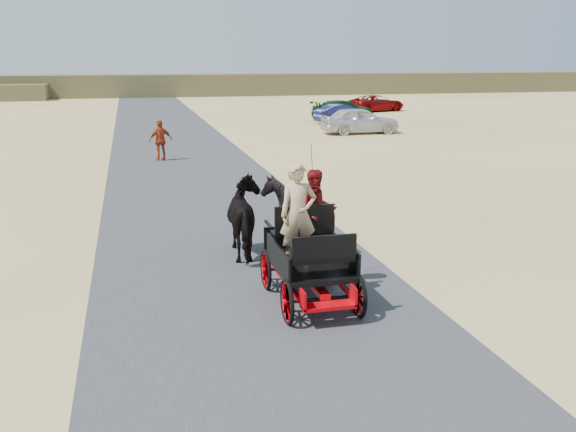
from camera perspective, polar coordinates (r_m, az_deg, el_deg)
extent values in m
plane|color=tan|center=(13.62, -4.34, -4.47)|extent=(140.00, 140.00, 0.00)
cube|color=#38383A|center=(13.62, -4.34, -4.45)|extent=(6.00, 140.00, 0.01)
cube|color=brown|center=(74.85, -12.50, 11.27)|extent=(140.00, 6.00, 2.40)
imported|color=black|center=(14.14, -3.52, -0.18)|extent=(0.91, 2.01, 1.70)
imported|color=black|center=(14.37, 0.79, 0.08)|extent=(1.37, 1.54, 1.70)
imported|color=tan|center=(11.23, 0.90, 0.17)|extent=(0.66, 0.43, 1.80)
imported|color=#660C0F|center=(11.90, 2.56, 0.39)|extent=(0.77, 0.60, 1.58)
imported|color=#A43012|center=(27.84, -11.25, 6.61)|extent=(1.09, 0.70, 1.73)
imported|color=silver|center=(37.38, 6.40, 8.45)|extent=(4.45, 1.80, 1.52)
imported|color=navy|center=(43.07, 4.94, 9.03)|extent=(3.97, 1.78, 1.27)
imported|color=#0C4C19|center=(45.87, 4.94, 9.38)|extent=(4.95, 2.97, 1.34)
imported|color=maroon|center=(53.14, 7.87, 9.90)|extent=(5.08, 3.31, 1.30)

